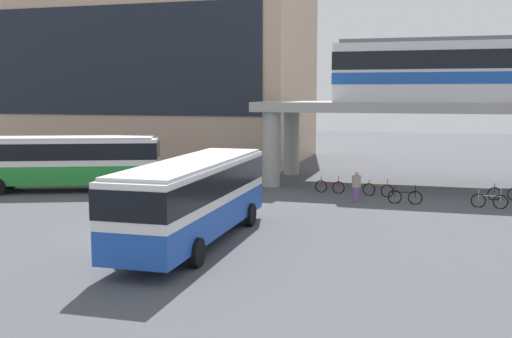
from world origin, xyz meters
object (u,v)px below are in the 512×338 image
(station_building, at_px, (150,73))
(bicycle_red, at_px, (330,187))
(bicycle_brown, at_px, (378,190))
(bicycle_black, at_px, (405,197))
(bicycle_silver, at_px, (489,201))
(bicycle_blue, at_px, (504,194))
(pedestrian_near_building, at_px, (356,188))
(bus_main, at_px, (194,192))
(bus_secondary, at_px, (64,158))
(train, at_px, (492,69))

(station_building, relative_size, bicycle_red, 15.42)
(station_building, bearing_deg, bicycle_red, -39.41)
(station_building, distance_m, bicycle_red, 25.26)
(bicycle_red, bearing_deg, bicycle_brown, -8.70)
(bicycle_black, xyz_separation_m, bicycle_silver, (4.16, -0.01, 0.00))
(bicycle_blue, xyz_separation_m, pedestrian_near_building, (-7.66, -2.81, 0.41))
(bus_main, height_order, bicycle_brown, bus_main)
(bicycle_black, distance_m, bicycle_brown, 2.54)
(station_building, xyz_separation_m, bus_secondary, (3.50, -19.05, -5.56))
(bus_main, bearing_deg, bus_secondary, 141.41)
(train, bearing_deg, bicycle_brown, -141.64)
(bus_secondary, xyz_separation_m, bicycle_brown, (18.01, 3.24, -1.63))
(bus_main, xyz_separation_m, bicycle_brown, (5.91, 12.91, -1.63))
(bicycle_black, xyz_separation_m, bicycle_red, (-4.36, 2.43, 0.00))
(bicycle_brown, bearing_deg, bicycle_silver, -19.42)
(bicycle_brown, bearing_deg, pedestrian_near_building, -113.63)
(bus_secondary, distance_m, bicycle_black, 19.68)
(bus_main, bearing_deg, bicycle_silver, 43.14)
(bicycle_black, xyz_separation_m, bicycle_brown, (-1.56, 2.00, 0.00))
(bicycle_black, distance_m, pedestrian_near_building, 2.56)
(bus_main, height_order, pedestrian_near_building, bus_main)
(bicycle_red, height_order, pedestrian_near_building, pedestrian_near_building)
(train, height_order, bus_main, train)
(station_building, distance_m, pedestrian_near_building, 28.15)
(bicycle_blue, bearing_deg, bicycle_silver, -110.47)
(station_building, relative_size, bus_secondary, 2.45)
(bicycle_red, relative_size, pedestrian_near_building, 1.08)
(bicycle_silver, height_order, pedestrian_near_building, pedestrian_near_building)
(bus_secondary, distance_m, bicycle_red, 15.73)
(bicycle_black, bearing_deg, bus_main, -124.40)
(pedestrian_near_building, bearing_deg, bicycle_blue, 20.13)
(train, bearing_deg, bicycle_red, -153.64)
(bicycle_blue, bearing_deg, bicycle_red, -178.91)
(bicycle_brown, bearing_deg, bicycle_blue, 5.20)
(bus_main, xyz_separation_m, bus_secondary, (-12.11, 9.66, 0.00))
(bicycle_black, height_order, pedestrian_near_building, pedestrian_near_building)
(bicycle_black, xyz_separation_m, bicycle_blue, (5.13, 2.61, 0.00))
(train, relative_size, bicycle_brown, 10.67)
(train, relative_size, bicycle_blue, 10.67)
(station_building, relative_size, bus_main, 2.48)
(bicycle_silver, height_order, bicycle_red, same)
(bicycle_blue, xyz_separation_m, bicycle_brown, (-6.69, -0.61, 0.00))
(station_building, relative_size, bicycle_brown, 15.56)
(train, height_order, bicycle_red, train)
(pedestrian_near_building, bearing_deg, bicycle_brown, 66.37)
(bicycle_brown, relative_size, pedestrian_near_building, 1.07)
(bicycle_black, distance_m, bicycle_red, 5.00)
(bicycle_black, bearing_deg, bicycle_silver, -0.15)
(bicycle_silver, height_order, bicycle_brown, same)
(station_building, xyz_separation_m, train, (27.66, -10.94, -0.35))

